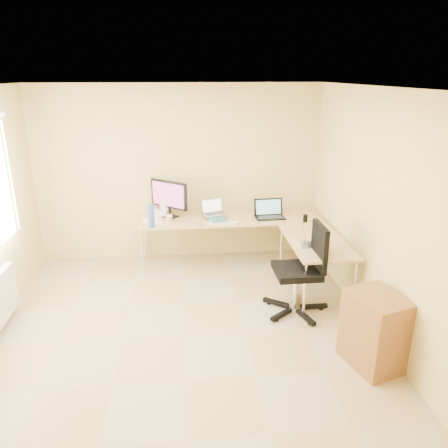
{
  "coord_description": "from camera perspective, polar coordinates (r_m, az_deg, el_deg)",
  "views": [
    {
      "loc": [
        0.03,
        -4.07,
        2.73
      ],
      "look_at": [
        0.55,
        1.1,
        0.9
      ],
      "focal_mm": 34.6,
      "sensor_mm": 36.0,
      "label": 1
    }
  ],
  "objects": [
    {
      "name": "white_box",
      "position": [
        6.44,
        -8.71,
        1.48
      ],
      "size": [
        0.25,
        0.19,
        0.09
      ],
      "primitive_type": "cube",
      "rotation": [
        0.0,
        0.0,
        0.04
      ],
      "color": "silver",
      "rests_on": "desk_main"
    },
    {
      "name": "laptop_center",
      "position": [
        6.24,
        -1.31,
        2.21
      ],
      "size": [
        0.4,
        0.35,
        0.22
      ],
      "primitive_type": "cube",
      "rotation": [
        0.0,
        0.0,
        0.34
      ],
      "color": "#B1AEC4",
      "rests_on": "desk_main"
    },
    {
      "name": "floor",
      "position": [
        4.9,
        -5.28,
        -14.54
      ],
      "size": [
        4.5,
        4.5,
        0.0
      ],
      "primitive_type": "plane",
      "color": "tan",
      "rests_on": "ground"
    },
    {
      "name": "mug",
      "position": [
        6.14,
        -7.28,
        0.72
      ],
      "size": [
        0.12,
        0.12,
        0.1
      ],
      "primitive_type": "imported",
      "rotation": [
        0.0,
        0.0,
        -0.13
      ],
      "color": "white",
      "rests_on": "desk_main"
    },
    {
      "name": "papers",
      "position": [
        6.22,
        -9.41,
        0.38
      ],
      "size": [
        0.32,
        0.37,
        0.01
      ],
      "primitive_type": "cube",
      "rotation": [
        0.0,
        0.0,
        0.4
      ],
      "color": "white",
      "rests_on": "desk_main"
    },
    {
      "name": "desk_fan",
      "position": [
        6.4,
        -7.59,
        2.23
      ],
      "size": [
        0.21,
        0.21,
        0.26
      ],
      "primitive_type": "cylinder",
      "rotation": [
        0.0,
        0.0,
        0.01
      ],
      "color": "silver",
      "rests_on": "desk_main"
    },
    {
      "name": "cabinet",
      "position": [
        4.55,
        19.38,
        -13.27
      ],
      "size": [
        0.59,
        0.67,
        0.77
      ],
      "primitive_type": "cube",
      "rotation": [
        0.0,
        0.0,
        0.29
      ],
      "color": "brown",
      "rests_on": "ground"
    },
    {
      "name": "radiator",
      "position": [
        5.47,
        -27.51,
        -8.79
      ],
      "size": [
        0.09,
        0.8,
        0.55
      ],
      "primitive_type": "cube",
      "color": "white",
      "rests_on": "ground"
    },
    {
      "name": "wall_right",
      "position": [
        4.79,
        20.19,
        0.78
      ],
      "size": [
        0.0,
        4.5,
        4.5
      ],
      "primitive_type": "plane",
      "rotation": [
        1.57,
        0.0,
        -1.57
      ],
      "color": "#E5C470",
      "rests_on": "ground"
    },
    {
      "name": "wall_back",
      "position": [
        6.48,
        -5.9,
        6.55
      ],
      "size": [
        4.5,
        0.0,
        4.5
      ],
      "primitive_type": "plane",
      "rotation": [
        1.57,
        0.0,
        0.0
      ],
      "color": "#E5C470",
      "rests_on": "ground"
    },
    {
      "name": "cd_stack",
      "position": [
        5.97,
        -3.38,
        -0.06
      ],
      "size": [
        0.16,
        0.16,
        0.03
      ],
      "primitive_type": "cylinder",
      "rotation": [
        0.0,
        0.0,
        0.43
      ],
      "color": "silver",
      "rests_on": "desk_main"
    },
    {
      "name": "monitor",
      "position": [
        6.29,
        -7.27,
        3.3
      ],
      "size": [
        0.62,
        0.56,
        0.55
      ],
      "primitive_type": "cube",
      "rotation": [
        0.0,
        0.0,
        -0.68
      ],
      "color": "black",
      "rests_on": "desk_main"
    },
    {
      "name": "desk_return",
      "position": [
        5.71,
        11.87,
        -5.51
      ],
      "size": [
        0.7,
        1.3,
        0.73
      ],
      "primitive_type": "cube",
      "color": "tan",
      "rests_on": "ground"
    },
    {
      "name": "mouse",
      "position": [
        6.03,
        1.61,
        0.2
      ],
      "size": [
        0.11,
        0.08,
        0.04
      ],
      "primitive_type": "ellipsoid",
      "rotation": [
        0.0,
        0.0,
        -0.03
      ],
      "color": "white",
      "rests_on": "desk_main"
    },
    {
      "name": "wall_front",
      "position": [
        2.32,
        -5.53,
        -18.85
      ],
      "size": [
        4.5,
        0.0,
        4.5
      ],
      "primitive_type": "plane",
      "rotation": [
        -1.57,
        0.0,
        0.0
      ],
      "color": "#E5C470",
      "rests_on": "ground"
    },
    {
      "name": "keyboard",
      "position": [
        6.03,
        -0.34,
        0.1
      ],
      "size": [
        0.41,
        0.19,
        0.02
      ],
      "primitive_type": "cube",
      "rotation": [
        0.0,
        0.0,
        -0.22
      ],
      "color": "silver",
      "rests_on": "desk_main"
    },
    {
      "name": "desk_main",
      "position": [
        6.42,
        0.88,
        -2.24
      ],
      "size": [
        2.65,
        0.7,
        0.73
      ],
      "primitive_type": "cube",
      "color": "tan",
      "rests_on": "ground"
    },
    {
      "name": "laptop_return",
      "position": [
        5.35,
        11.61,
        -1.82
      ],
      "size": [
        0.34,
        0.29,
        0.2
      ],
      "primitive_type": "cube",
      "rotation": [
        0.0,
        0.0,
        1.4
      ],
      "color": "#9B98AC",
      "rests_on": "desk_return"
    },
    {
      "name": "laptop_black",
      "position": [
        6.28,
        6.11,
        1.97
      ],
      "size": [
        0.44,
        0.33,
        0.27
      ],
      "primitive_type": "cube",
      "rotation": [
        0.0,
        0.0,
        0.06
      ],
      "color": "black",
      "rests_on": "desk_main"
    },
    {
      "name": "book_stack",
      "position": [
        6.16,
        -1.01,
        0.7
      ],
      "size": [
        0.27,
        0.33,
        0.05
      ],
      "primitive_type": "cube",
      "rotation": [
        0.0,
        0.0,
        0.2
      ],
      "color": "#276567",
      "rests_on": "desk_main"
    },
    {
      "name": "ceiling",
      "position": [
        4.07,
        -6.45,
        17.44
      ],
      "size": [
        4.5,
        4.5,
        0.0
      ],
      "primitive_type": "plane",
      "rotation": [
        3.14,
        0.0,
        0.0
      ],
      "color": "white",
      "rests_on": "ground"
    },
    {
      "name": "black_cup",
      "position": [
        6.2,
        10.69,
        0.74
      ],
      "size": [
        0.08,
        0.08,
        0.11
      ],
      "primitive_type": "cylinder",
      "rotation": [
        0.0,
        0.0,
        0.36
      ],
      "color": "black",
      "rests_on": "desk_main"
    },
    {
      "name": "office_chair",
      "position": [
        5.17,
        9.55,
        -6.46
      ],
      "size": [
        0.67,
        0.67,
        1.11
      ],
      "primitive_type": "cube",
      "rotation": [
        0.0,
        0.0,
        0.01
      ],
      "color": "black",
      "rests_on": "ground"
    },
    {
      "name": "water_bottle",
      "position": [
        5.94,
        -9.62,
        1.04
      ],
      "size": [
        0.11,
        0.11,
        0.32
      ],
      "primitive_type": "cylinder",
      "rotation": [
        0.0,
        0.0,
        -0.29
      ],
      "color": "#345FB6",
      "rests_on": "desk_main"
    }
  ]
}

